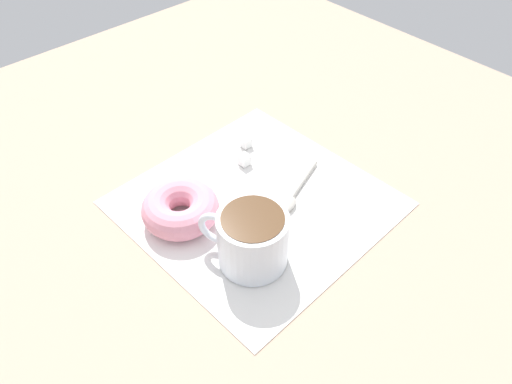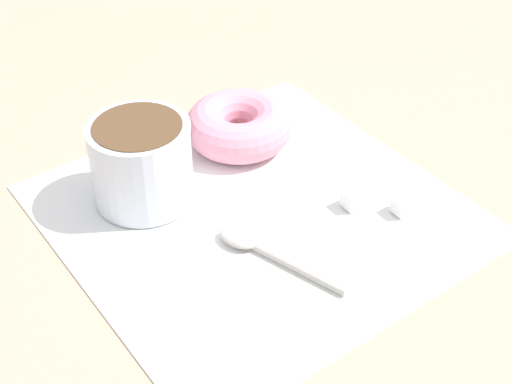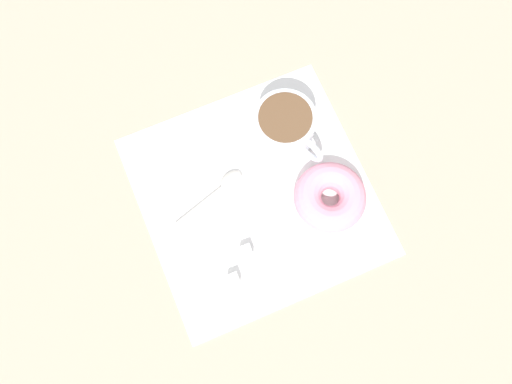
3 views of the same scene
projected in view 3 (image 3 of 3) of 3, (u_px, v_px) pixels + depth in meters
The scene contains 7 objects.
ground_plane at pixel (264, 207), 85.41cm from camera, with size 120.00×120.00×2.00cm, color tan.
napkin at pixel (256, 196), 84.66cm from camera, with size 33.05×33.05×0.30cm, color white.
coffee_cup at pixel (285, 128), 83.18cm from camera, with size 11.31×8.89×7.65cm.
donut at pixel (330, 197), 82.38cm from camera, with size 10.58×10.58×3.99cm, color pink.
spoon at pixel (223, 186), 84.50cm from camera, with size 5.39×12.03×0.90cm.
sugar_cube at pixel (233, 279), 80.43cm from camera, with size 1.52×1.52×1.52cm, color white.
sugar_cube_extra at pixel (246, 251), 81.48cm from camera, with size 1.58×1.58×1.58cm, color white.
Camera 3 is at (-19.16, 8.62, 81.82)cm, focal length 40.00 mm.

